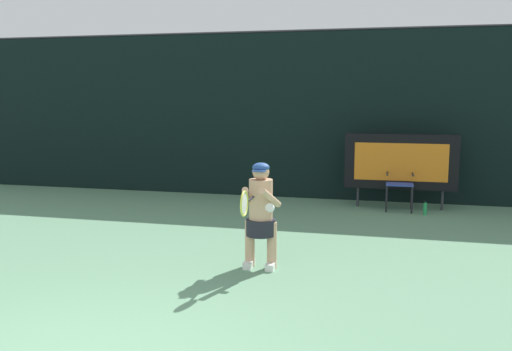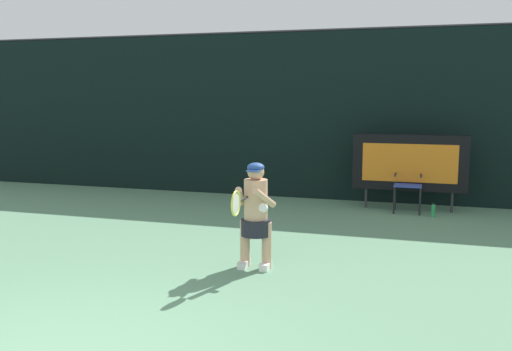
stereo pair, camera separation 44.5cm
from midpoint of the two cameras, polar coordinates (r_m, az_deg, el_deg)
name	(u,v)px [view 1 (the left image)]	position (r m, az deg, el deg)	size (l,w,h in m)	color
backdrop_screen	(275,116)	(12.37, 0.92, 6.15)	(18.00, 0.12, 3.66)	black
scoreboard	(401,162)	(11.40, 13.52, 1.38)	(2.20, 0.21, 1.50)	black
umpire_chair	(400,179)	(11.26, 13.42, -0.39)	(0.52, 0.44, 1.08)	black
water_bottle	(425,209)	(11.01, 15.82, -3.30)	(0.07, 0.07, 0.27)	green
tennis_player	(261,212)	(7.30, -1.27, -3.80)	(0.53, 0.61, 1.40)	white
tennis_racket	(245,203)	(6.65, -3.08, -2.86)	(0.03, 0.60, 0.31)	black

